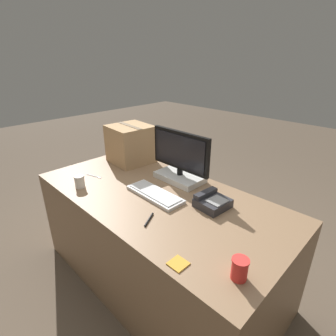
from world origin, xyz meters
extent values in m
plane|color=brown|center=(0.00, 0.00, 0.00)|extent=(12.00, 12.00, 0.00)
cube|color=#8C6B4C|center=(0.00, 0.00, 0.37)|extent=(1.80, 0.90, 0.74)
cube|color=white|center=(-0.05, 0.28, 0.76)|extent=(0.36, 0.22, 0.04)
cylinder|color=black|center=(-0.05, 0.28, 0.81)|extent=(0.04, 0.04, 0.05)
cube|color=black|center=(-0.05, 0.28, 0.97)|extent=(0.51, 0.03, 0.28)
cube|color=black|center=(-0.05, 0.26, 0.97)|extent=(0.47, 0.01, 0.24)
cube|color=silver|center=(0.00, -0.03, 0.75)|extent=(0.43, 0.17, 0.02)
cube|color=silver|center=(0.00, -0.03, 0.76)|extent=(0.40, 0.14, 0.01)
cube|color=#2D2D33|center=(0.36, 0.13, 0.76)|extent=(0.19, 0.20, 0.05)
cube|color=#2D2D33|center=(0.30, 0.14, 0.81)|extent=(0.06, 0.18, 0.03)
cube|color=gray|center=(0.39, 0.13, 0.79)|extent=(0.11, 0.12, 0.01)
cylinder|color=white|center=(-0.47, -0.32, 0.78)|extent=(0.07, 0.07, 0.08)
cylinder|color=white|center=(-0.47, -0.32, 0.82)|extent=(0.07, 0.07, 0.01)
cylinder|color=red|center=(0.77, -0.25, 0.78)|extent=(0.07, 0.07, 0.09)
cylinder|color=red|center=(0.77, -0.25, 0.83)|extent=(0.07, 0.07, 0.01)
cube|color=silver|center=(-0.58, -0.16, 0.74)|extent=(0.12, 0.04, 0.00)
ellipsoid|color=silver|center=(-0.51, -0.14, 0.74)|extent=(0.04, 0.03, 0.00)
cube|color=tan|center=(-0.61, 0.25, 0.90)|extent=(0.36, 0.35, 0.32)
cube|color=brown|center=(-0.61, 0.25, 1.06)|extent=(0.33, 0.07, 0.00)
cylinder|color=black|center=(0.19, -0.24, 0.74)|extent=(0.07, 0.12, 0.01)
cube|color=gold|center=(0.54, -0.37, 0.74)|extent=(0.08, 0.08, 0.01)
camera|label=1|loc=(1.15, -1.05, 1.61)|focal=28.00mm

